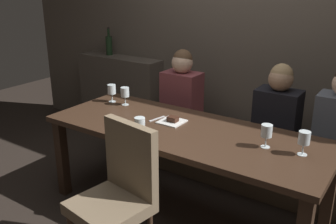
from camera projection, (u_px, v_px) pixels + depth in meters
ground at (183, 211)px, 3.15m from camera, size 9.00×9.00×0.00m
back_wall_tiled at (253, 14)px, 3.60m from camera, size 6.00×0.12×3.00m
back_counter at (121, 95)px, 4.62m from camera, size 1.10×0.28×0.95m
dining_table at (184, 139)px, 2.93m from camera, size 2.20×0.84×0.74m
banquette_bench at (222, 155)px, 3.62m from camera, size 2.50×0.44×0.45m
chair_near_side at (119, 189)px, 2.42m from camera, size 0.50×0.50×0.98m
diner_redhead at (182, 90)px, 3.65m from camera, size 0.36×0.24×0.75m
diner_bearded at (278, 109)px, 3.16m from camera, size 0.36×0.24×0.73m
wine_bottle_dark_red at (109, 45)px, 4.52m from camera, size 0.08×0.08×0.33m
wine_glass_near_left at (140, 124)px, 2.68m from camera, size 0.08×0.08×0.16m
wine_glass_far_right at (125, 93)px, 3.40m from camera, size 0.08×0.08×0.16m
wine_glass_center_front at (267, 132)px, 2.55m from camera, size 0.08×0.08×0.16m
wine_glass_end_right at (112, 90)px, 3.49m from camera, size 0.08×0.08×0.16m
wine_glass_center_back at (304, 138)px, 2.44m from camera, size 0.08×0.08×0.16m
dessert_plate at (172, 121)px, 3.02m from camera, size 0.19×0.19×0.05m
fork_on_table at (157, 119)px, 3.10m from camera, size 0.05×0.17×0.01m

